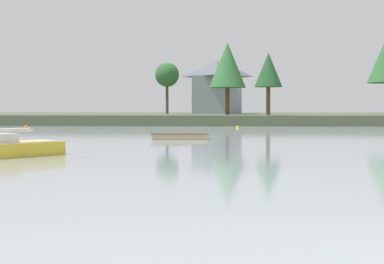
# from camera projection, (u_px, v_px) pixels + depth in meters

# --- Properties ---
(far_shore_bank) EXTENTS (220.64, 57.71, 1.29)m
(far_shore_bank) POSITION_uv_depth(u_px,v_px,m) (251.00, 117.00, 96.35)
(far_shore_bank) COLOR #4C563D
(far_shore_bank) RESTS_ON ground
(dinghy_sand) EXTENTS (4.06, 2.04, 0.56)m
(dinghy_sand) POSITION_uv_depth(u_px,v_px,m) (180.00, 137.00, 39.56)
(dinghy_sand) COLOR tan
(dinghy_sand) RESTS_ON ground
(mooring_buoy_orange) EXTENTS (0.36, 0.36, 0.41)m
(mooring_buoy_orange) POSITION_uv_depth(u_px,v_px,m) (26.00, 127.00, 64.38)
(mooring_buoy_orange) COLOR orange
(mooring_buoy_orange) RESTS_ON ground
(mooring_buoy_yellow) EXTENTS (0.34, 0.34, 0.39)m
(mooring_buoy_yellow) POSITION_uv_depth(u_px,v_px,m) (237.00, 127.00, 63.15)
(mooring_buoy_yellow) COLOR yellow
(mooring_buoy_yellow) RESTS_ON ground
(shore_tree_center) EXTENTS (3.81, 3.81, 8.08)m
(shore_tree_center) POSITION_uv_depth(u_px,v_px,m) (167.00, 75.00, 90.47)
(shore_tree_center) COLOR brown
(shore_tree_center) RESTS_ON far_shore_bank
(shore_tree_inland_a) EXTENTS (3.56, 3.56, 7.92)m
(shore_tree_inland_a) POSITION_uv_depth(u_px,v_px,m) (268.00, 70.00, 72.68)
(shore_tree_inland_a) COLOR brown
(shore_tree_inland_a) RESTS_ON far_shore_bank
(shore_tree_left) EXTENTS (4.92, 4.92, 9.64)m
(shore_tree_left) POSITION_uv_depth(u_px,v_px,m) (227.00, 65.00, 76.40)
(shore_tree_left) COLOR brown
(shore_tree_left) RESTS_ON far_shore_bank
(cottage_near_water) EXTENTS (8.33, 9.87, 8.63)m
(cottage_near_water) POSITION_uv_depth(u_px,v_px,m) (217.00, 86.00, 92.74)
(cottage_near_water) COLOR gray
(cottage_near_water) RESTS_ON far_shore_bank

